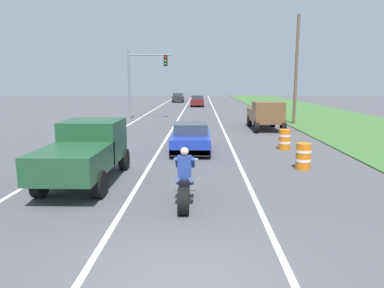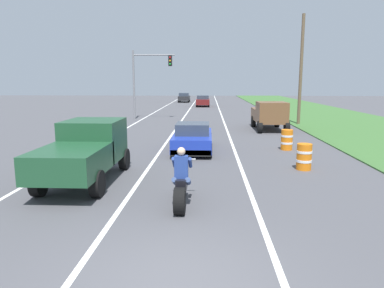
# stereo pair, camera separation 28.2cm
# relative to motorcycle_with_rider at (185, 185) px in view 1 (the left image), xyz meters

# --- Properties ---
(ground_plane) EXTENTS (160.00, 160.00, 0.00)m
(ground_plane) POSITION_rel_motorcycle_with_rider_xyz_m (0.19, -3.77, -0.59)
(ground_plane) COLOR #4C4C51
(lane_stripe_left_solid) EXTENTS (0.14, 120.00, 0.01)m
(lane_stripe_left_solid) POSITION_rel_motorcycle_with_rider_xyz_m (-5.21, 16.23, -0.59)
(lane_stripe_left_solid) COLOR white
(lane_stripe_left_solid) RESTS_ON ground
(lane_stripe_right_solid) EXTENTS (0.14, 120.00, 0.01)m
(lane_stripe_right_solid) POSITION_rel_motorcycle_with_rider_xyz_m (1.99, 16.23, -0.59)
(lane_stripe_right_solid) COLOR white
(lane_stripe_right_solid) RESTS_ON ground
(lane_stripe_centre_dashed) EXTENTS (0.14, 120.00, 0.01)m
(lane_stripe_centre_dashed) POSITION_rel_motorcycle_with_rider_xyz_m (-1.61, 16.23, -0.59)
(lane_stripe_centre_dashed) COLOR white
(lane_stripe_centre_dashed) RESTS_ON ground
(grass_verge_right) EXTENTS (10.00, 120.00, 0.06)m
(grass_verge_right) POSITION_rel_motorcycle_with_rider_xyz_m (12.11, 16.23, -0.56)
(grass_verge_right) COLOR #3D6B33
(grass_verge_right) RESTS_ON ground
(motorcycle_with_rider) EXTENTS (0.70, 2.21, 1.62)m
(motorcycle_with_rider) POSITION_rel_motorcycle_with_rider_xyz_m (0.00, 0.00, 0.00)
(motorcycle_with_rider) COLOR black
(motorcycle_with_rider) RESTS_ON ground
(sports_car_blue) EXTENTS (1.84, 4.30, 1.37)m
(sports_car_blue) POSITION_rel_motorcycle_with_rider_xyz_m (-0.04, 7.80, 0.04)
(sports_car_blue) COLOR #1E38B2
(sports_car_blue) RESTS_ON ground
(pickup_truck_left_lane_dark_green) EXTENTS (2.02, 4.80, 1.98)m
(pickup_truck_left_lane_dark_green) POSITION_rel_motorcycle_with_rider_xyz_m (-3.37, 2.27, 0.51)
(pickup_truck_left_lane_dark_green) COLOR #1E4C2D
(pickup_truck_left_lane_dark_green) RESTS_ON ground
(pickup_truck_right_shoulder_brown) EXTENTS (2.02, 4.80, 1.98)m
(pickup_truck_right_shoulder_brown) POSITION_rel_motorcycle_with_rider_xyz_m (4.92, 15.74, 0.51)
(pickup_truck_right_shoulder_brown) COLOR brown
(pickup_truck_right_shoulder_brown) RESTS_ON ground
(traffic_light_mast_near) EXTENTS (3.74, 0.34, 6.00)m
(traffic_light_mast_near) POSITION_rel_motorcycle_with_rider_xyz_m (-4.83, 22.49, 3.34)
(traffic_light_mast_near) COLOR gray
(traffic_light_mast_near) RESTS_ON ground
(utility_pole_roadside) EXTENTS (0.24, 0.24, 8.32)m
(utility_pole_roadside) POSITION_rel_motorcycle_with_rider_xyz_m (7.74, 18.97, 3.56)
(utility_pole_roadside) COLOR brown
(utility_pole_roadside) RESTS_ON ground
(construction_barrel_nearest) EXTENTS (0.58, 0.58, 1.00)m
(construction_barrel_nearest) POSITION_rel_motorcycle_with_rider_xyz_m (4.36, 4.26, -0.09)
(construction_barrel_nearest) COLOR orange
(construction_barrel_nearest) RESTS_ON ground
(construction_barrel_mid) EXTENTS (0.58, 0.58, 1.00)m
(construction_barrel_mid) POSITION_rel_motorcycle_with_rider_xyz_m (4.56, 8.29, -0.09)
(construction_barrel_mid) COLOR orange
(construction_barrel_mid) RESTS_ON ground
(distant_car_far_ahead) EXTENTS (1.80, 4.00, 1.50)m
(distant_car_far_ahead) POSITION_rel_motorcycle_with_rider_xyz_m (-0.08, 39.08, 0.18)
(distant_car_far_ahead) COLOR maroon
(distant_car_far_ahead) RESTS_ON ground
(distant_car_further_ahead) EXTENTS (1.80, 4.00, 1.50)m
(distant_car_further_ahead) POSITION_rel_motorcycle_with_rider_xyz_m (-3.31, 49.26, 0.18)
(distant_car_further_ahead) COLOR #262628
(distant_car_further_ahead) RESTS_ON ground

